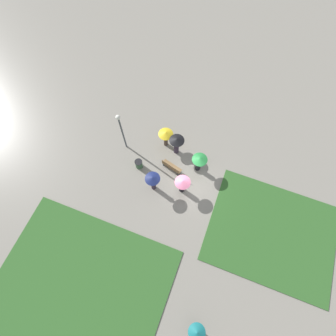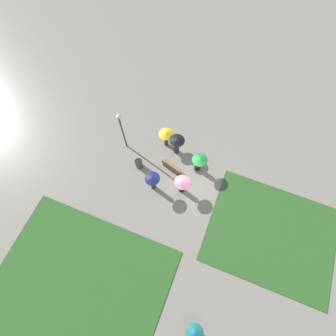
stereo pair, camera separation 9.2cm
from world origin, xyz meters
name	(u,v)px [view 1 (the left image)]	position (x,y,z in m)	size (l,w,h in m)	color
ground_plane	(185,180)	(0.00, 0.00, 0.00)	(90.00, 90.00, 0.00)	gray
lawn_patch_near	(272,233)	(-6.80, 1.58, 0.03)	(8.39, 6.87, 0.06)	#2D5B26
lawn_patch_far	(79,289)	(3.77, 9.34, 0.03)	(10.72, 8.84, 0.06)	#2D5B26
park_bench	(171,167)	(1.26, -0.43, 0.46)	(1.61, 0.80, 0.90)	brown
lamp_post	(121,128)	(5.27, -1.03, 2.64)	(0.32, 0.32, 4.07)	#474C51
trash_bin	(139,164)	(3.63, 0.20, 0.41)	(0.57, 0.57, 0.81)	#335638
crowd_person_green	(199,161)	(-0.56, -1.20, 1.28)	(1.11, 1.11, 1.80)	black
crowd_person_yellow	(166,135)	(2.43, -2.31, 1.37)	(1.11, 1.11, 1.78)	#47382D
crowd_person_navy	(153,181)	(1.96, 1.39, 1.37)	(1.05, 1.05, 1.95)	#2D2333
crowd_person_black	(177,143)	(1.45, -1.99, 1.36)	(1.11, 1.11, 1.94)	#2D2333
crowd_person_pink	(183,184)	(-0.01, 0.83, 1.28)	(1.11, 1.11, 1.79)	black
lone_walker_far_path	(196,331)	(-3.65, 8.77, 1.22)	(0.97, 0.97, 1.80)	black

